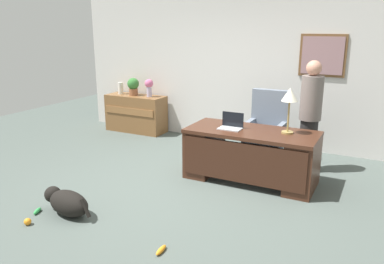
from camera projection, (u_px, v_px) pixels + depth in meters
The scene contains 15 objects.
ground_plane at pixel (176, 189), 5.27m from camera, with size 12.00×12.00×0.00m, color #4C5651.
back_wall at pixel (245, 71), 7.13m from camera, with size 7.00×0.16×2.70m.
desk at pixel (250, 154), 5.46m from camera, with size 1.82×0.82×0.74m.
credenza at pixel (136, 113), 8.08m from camera, with size 1.26×0.50×0.76m.
armchair at pixel (266, 131), 6.23m from camera, with size 0.60×0.59×1.17m.
person_standing at pixel (310, 115), 5.73m from camera, with size 0.32×0.32×1.68m.
dog_lying at pixel (67, 202), 4.53m from camera, with size 0.75×0.37×0.30m.
laptop at pixel (231, 125), 5.48m from camera, with size 0.32×0.22×0.22m.
desk_lamp at pixel (290, 98), 5.12m from camera, with size 0.22×0.22×0.62m.
vase_with_flowers at pixel (149, 86), 7.77m from camera, with size 0.17×0.17×0.36m.
vase_empty at pixel (121, 88), 8.11m from camera, with size 0.11×0.11×0.25m, color silver.
potted_plant at pixel (133, 86), 7.94m from camera, with size 0.24×0.24×0.36m.
dog_toy_ball at pixel (28, 222), 4.32m from camera, with size 0.08×0.08×0.08m, color orange.
dog_toy_bone at pixel (37, 211), 4.60m from camera, with size 0.16×0.05×0.05m, color green.
dog_toy_plush at pixel (161, 250), 3.80m from camera, with size 0.19×0.05×0.05m, color orange.
Camera 1 is at (2.41, -4.24, 2.17)m, focal length 36.06 mm.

